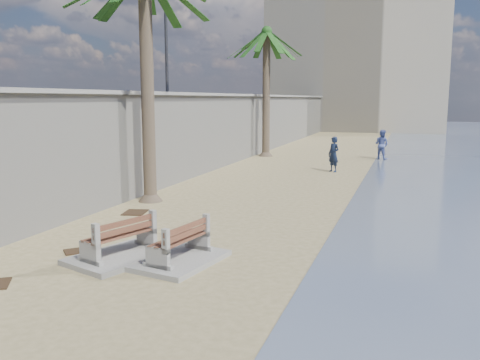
# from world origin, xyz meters

# --- Properties ---
(ground_plane) EXTENTS (140.00, 140.00, 0.00)m
(ground_plane) POSITION_xyz_m (0.00, 0.00, 0.00)
(ground_plane) COLOR #9A885E
(seawall) EXTENTS (0.45, 70.00, 3.50)m
(seawall) POSITION_xyz_m (-5.20, 20.00, 1.75)
(seawall) COLOR gray
(seawall) RESTS_ON ground_plane
(wall_cap) EXTENTS (0.80, 70.00, 0.12)m
(wall_cap) POSITION_xyz_m (-5.20, 20.00, 3.55)
(wall_cap) COLOR gray
(wall_cap) RESTS_ON seawall
(end_building) EXTENTS (18.00, 12.00, 14.00)m
(end_building) POSITION_xyz_m (-2.00, 52.00, 7.00)
(end_building) COLOR #B7AA93
(end_building) RESTS_ON ground_plane
(bench_near) EXTENTS (1.68, 2.19, 0.83)m
(bench_near) POSITION_xyz_m (-0.62, 3.43, 0.36)
(bench_near) COLOR gray
(bench_near) RESTS_ON ground_plane
(bench_far) EXTENTS (2.00, 2.41, 0.87)m
(bench_far) POSITION_xyz_m (-1.91, 3.25, 0.38)
(bench_far) COLOR gray
(bench_far) RESTS_ON ground_plane
(palm_back) EXTENTS (5.00, 5.00, 8.03)m
(palm_back) POSITION_xyz_m (-4.26, 23.00, 7.02)
(palm_back) COLOR brown
(palm_back) RESTS_ON ground_plane
(streetlight) EXTENTS (0.28, 0.28, 5.12)m
(streetlight) POSITION_xyz_m (-5.10, 12.00, 6.64)
(streetlight) COLOR #2D2D33
(streetlight) RESTS_ON wall_cap
(person_a) EXTENTS (0.82, 0.77, 1.88)m
(person_a) POSITION_xyz_m (0.46, 17.74, 0.94)
(person_a) COLOR #131D36
(person_a) RESTS_ON ground_plane
(person_b) EXTENTS (1.09, 1.00, 1.83)m
(person_b) POSITION_xyz_m (2.28, 23.61, 0.92)
(person_b) COLOR #4B5A9B
(person_b) RESTS_ON ground_plane
(debris_c) EXTENTS (0.79, 0.91, 0.03)m
(debris_c) POSITION_xyz_m (-3.87, 7.24, 0.01)
(debris_c) COLOR #382616
(debris_c) RESTS_ON ground_plane
(debris_d) EXTENTS (0.72, 0.72, 0.03)m
(debris_d) POSITION_xyz_m (-3.10, 3.42, 0.01)
(debris_d) COLOR #382616
(debris_d) RESTS_ON ground_plane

